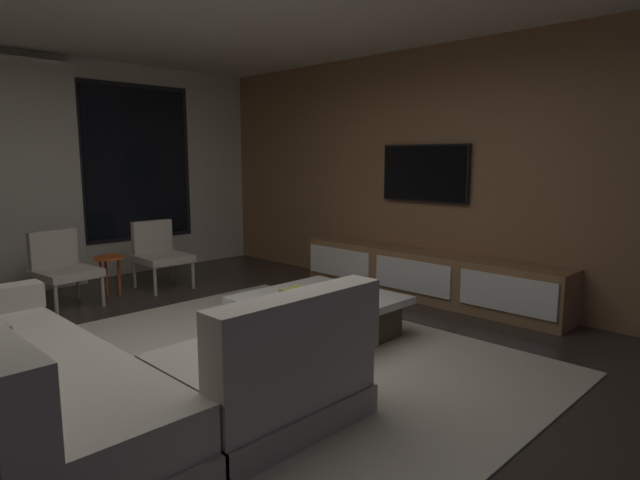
% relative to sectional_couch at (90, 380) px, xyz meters
% --- Properties ---
extents(floor, '(9.20, 9.20, 0.00)m').
position_rel_sectional_couch_xyz_m(floor, '(0.93, 0.18, -0.29)').
color(floor, '#332B26').
extents(back_wall_with_window, '(6.60, 0.30, 2.70)m').
position_rel_sectional_couch_xyz_m(back_wall_with_window, '(0.87, 3.79, 1.05)').
color(back_wall_with_window, beige).
rests_on(back_wall_with_window, floor).
extents(media_wall, '(0.12, 7.80, 2.70)m').
position_rel_sectional_couch_xyz_m(media_wall, '(3.99, 0.18, 1.06)').
color(media_wall, '#8E6642').
rests_on(media_wall, floor).
extents(area_rug, '(3.20, 3.80, 0.01)m').
position_rel_sectional_couch_xyz_m(area_rug, '(1.28, 0.08, -0.28)').
color(area_rug, beige).
rests_on(area_rug, floor).
extents(sectional_couch, '(1.98, 2.50, 0.82)m').
position_rel_sectional_couch_xyz_m(sectional_couch, '(0.00, 0.00, 0.00)').
color(sectional_couch, '#A49C8C').
rests_on(sectional_couch, floor).
extents(coffee_table, '(1.16, 1.16, 0.36)m').
position_rel_sectional_couch_xyz_m(coffee_table, '(2.00, 0.18, -0.10)').
color(coffee_table, '#443820').
rests_on(coffee_table, floor).
extents(book_stack_on_coffee_table, '(0.28, 0.19, 0.06)m').
position_rel_sectional_couch_xyz_m(book_stack_on_coffee_table, '(1.88, 0.35, 0.10)').
color(book_stack_on_coffee_table, '#786C53').
rests_on(book_stack_on_coffee_table, coffee_table).
extents(accent_chair_near_window, '(0.55, 0.57, 0.78)m').
position_rel_sectional_couch_xyz_m(accent_chair_near_window, '(1.96, 2.79, 0.14)').
color(accent_chair_near_window, '#B2ADA0').
rests_on(accent_chair_near_window, floor).
extents(accent_chair_by_curtain, '(0.60, 0.62, 0.78)m').
position_rel_sectional_couch_xyz_m(accent_chair_by_curtain, '(0.84, 2.74, 0.14)').
color(accent_chair_by_curtain, '#B2ADA0').
rests_on(accent_chair_by_curtain, floor).
extents(side_stool, '(0.32, 0.32, 0.46)m').
position_rel_sectional_couch_xyz_m(side_stool, '(1.33, 2.74, 0.08)').
color(side_stool, '#BF4C1E').
rests_on(side_stool, floor).
extents(media_console, '(0.46, 3.10, 0.52)m').
position_rel_sectional_couch_xyz_m(media_console, '(3.70, 0.23, -0.04)').
color(media_console, '#8E6642').
rests_on(media_console, floor).
extents(mounted_tv, '(0.05, 1.08, 0.62)m').
position_rel_sectional_couch_xyz_m(mounted_tv, '(3.88, 0.43, 1.06)').
color(mounted_tv, black).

